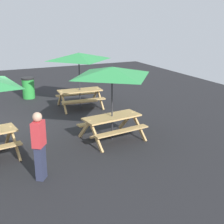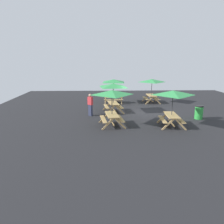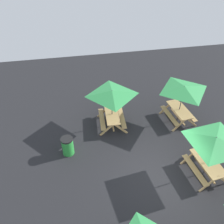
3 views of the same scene
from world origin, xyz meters
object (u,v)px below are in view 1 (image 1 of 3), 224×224
Objects in this scene: picnic_table_0 at (79,60)px; trash_bin_green at (28,88)px; picnic_table_2 at (112,77)px; person_standing at (39,145)px.

picnic_table_0 is 3.35m from trash_bin_green.
trash_bin_green is at bearing -52.84° from picnic_table_0.
picnic_table_0 is 3.77m from picnic_table_2.
person_standing is (2.58, 1.54, -1.10)m from picnic_table_2.
person_standing is at bearing 23.43° from picnic_table_2.
picnic_table_2 reaches higher than trash_bin_green.
picnic_table_2 is 2.38× the size of trash_bin_green.
picnic_table_2 reaches higher than person_standing.
picnic_table_0 is 1.00× the size of picnic_table_2.
picnic_table_0 is at bearing 124.01° from trash_bin_green.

